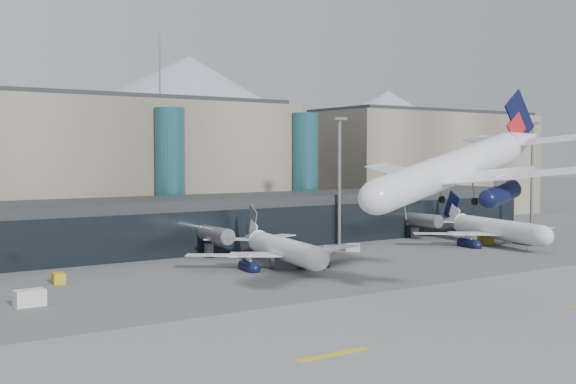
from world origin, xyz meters
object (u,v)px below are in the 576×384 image
object	(u,v)px
jet_parked_mid	(277,241)
veh_c	(286,262)
hero_jet	(465,157)
jet_parked_right	(487,222)
veh_d	(327,250)
lightmast_right	(532,171)
veh_a	(30,298)
veh_g	(353,248)
veh_h	(315,262)
veh_b	(58,278)
lightmast_mid	(339,173)
veh_e	(486,239)

from	to	relation	value
jet_parked_mid	veh_c	xyz separation A→B (m)	(-0.73, -3.79, -2.99)
hero_jet	jet_parked_mid	size ratio (longest dim) A/B	1.10
jet_parked_right	veh_d	size ratio (longest dim) A/B	13.71
hero_jet	lightmast_right	bearing A→B (deg)	26.08
jet_parked_right	jet_parked_mid	bearing A→B (deg)	102.84
lightmast_right	veh_a	size ratio (longest dim) A/B	7.26
jet_parked_mid	veh_g	size ratio (longest dim) A/B	13.49
jet_parked_right	veh_h	world-z (taller)	jet_parked_right
hero_jet	veh_b	bearing A→B (deg)	127.53
lightmast_mid	jet_parked_mid	size ratio (longest dim) A/B	0.79
jet_parked_right	veh_c	distance (m)	52.14
jet_parked_mid	veh_b	distance (m)	34.97
hero_jet	veh_c	distance (m)	37.65
veh_h	veh_b	bearing A→B (deg)	115.87
lightmast_right	veh_g	size ratio (longest dim) A/B	10.62
lightmast_right	veh_b	xyz separation A→B (m)	(-109.92, -4.62, -13.66)
jet_parked_right	veh_b	distance (m)	85.97
veh_c	veh_g	world-z (taller)	veh_c
lightmast_right	veh_h	size ratio (longest dim) A/B	6.77
veh_c	veh_a	bearing A→B (deg)	-135.99
veh_c	veh_e	world-z (taller)	veh_c
lightmast_right	jet_parked_mid	world-z (taller)	lightmast_right
hero_jet	veh_b	xyz separation A→B (m)	(-38.20, 40.27, -17.09)
jet_parked_mid	veh_c	size ratio (longest dim) A/B	9.21
veh_h	lightmast_right	bearing A→B (deg)	-38.34
hero_jet	veh_a	bearing A→B (deg)	143.42
hero_jet	veh_d	world-z (taller)	hero_jet
hero_jet	veh_e	bearing A→B (deg)	32.22
veh_b	veh_d	distance (m)	49.73
veh_g	jet_parked_right	bearing A→B (deg)	41.47
veh_b	veh_d	xyz separation A→B (m)	(49.64, 2.90, -0.01)
veh_e	veh_g	world-z (taller)	veh_e
veh_b	veh_c	xyz separation A→B (m)	(33.95, -6.87, 0.23)
jet_parked_right	veh_c	xyz separation A→B (m)	(-51.89, -3.90, -3.38)
veh_b	lightmast_right	bearing A→B (deg)	-80.63
veh_c	veh_b	bearing A→B (deg)	-156.32
lightmast_mid	veh_e	size ratio (longest dim) A/B	7.43
veh_a	veh_e	world-z (taller)	veh_a
veh_b	jet_parked_mid	bearing A→B (deg)	-88.10
lightmast_right	hero_jet	size ratio (longest dim) A/B	0.72
veh_g	veh_h	xyz separation A→B (m)	(-18.32, -12.91, 0.34)
jet_parked_right	veh_e	bearing A→B (deg)	133.17
veh_a	veh_c	distance (m)	41.78
veh_g	veh_d	bearing A→B (deg)	-124.59
veh_a	veh_h	distance (m)	44.97
jet_parked_right	veh_b	world-z (taller)	jet_parked_right
veh_e	hero_jet	bearing A→B (deg)	-153.06
lightmast_right	jet_parked_right	world-z (taller)	lightmast_right
hero_jet	veh_d	distance (m)	47.82
veh_d	veh_h	bearing A→B (deg)	178.07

